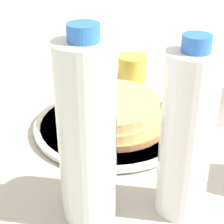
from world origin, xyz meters
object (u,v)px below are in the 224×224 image
(pancake_stack, at_px, (111,112))
(water_bottle_far, at_px, (87,135))
(cream_jug, at_px, (223,95))
(water_bottle_mid, at_px, (186,136))
(juice_glass, at_px, (132,69))
(plate, at_px, (112,125))

(pancake_stack, height_order, water_bottle_far, water_bottle_far)
(cream_jug, height_order, water_bottle_mid, water_bottle_mid)
(water_bottle_far, bearing_deg, juice_glass, -158.76)
(plate, relative_size, juice_glass, 4.16)
(juice_glass, relative_size, cream_jug, 0.66)
(plate, bearing_deg, juice_glass, -160.97)
(plate, height_order, water_bottle_mid, water_bottle_mid)
(pancake_stack, xyz_separation_m, cream_jug, (-0.14, 0.15, 0.01))
(cream_jug, bearing_deg, pancake_stack, -46.69)
(cream_jug, distance_m, water_bottle_mid, 0.28)
(pancake_stack, xyz_separation_m, water_bottle_far, (0.19, 0.09, 0.08))
(juice_glass, distance_m, water_bottle_far, 0.43)
(water_bottle_mid, height_order, water_bottle_far, water_bottle_far)
(juice_glass, bearing_deg, pancake_stack, 18.36)
(plate, distance_m, water_bottle_far, 0.24)
(pancake_stack, xyz_separation_m, juice_glass, (-0.20, -0.07, -0.00))
(juice_glass, xyz_separation_m, water_bottle_far, (0.40, 0.15, 0.09))
(water_bottle_far, bearing_deg, water_bottle_mid, 125.67)
(water_bottle_far, bearing_deg, pancake_stack, -155.82)
(plate, bearing_deg, water_bottle_mid, 55.00)
(plate, distance_m, pancake_stack, 0.03)
(cream_jug, xyz_separation_m, water_bottle_mid, (0.27, 0.03, 0.07))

